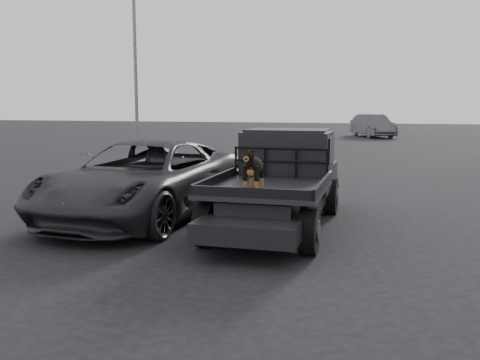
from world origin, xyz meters
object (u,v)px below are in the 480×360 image
(floodlight_near, at_px, (134,13))
(distant_car_a, at_px, (373,126))
(flatbed_ute, at_px, (278,203))
(dog, at_px, (254,170))
(parked_suv, at_px, (145,180))

(floodlight_near, bearing_deg, distant_car_a, 47.89)
(flatbed_ute, height_order, dog, dog)
(floodlight_near, bearing_deg, dog, -58.92)
(flatbed_ute, bearing_deg, floodlight_near, 123.81)
(dog, bearing_deg, flatbed_ute, 88.91)
(dog, relative_size, distant_car_a, 0.15)
(dog, bearing_deg, floodlight_near, 121.08)
(dog, xyz_separation_m, parked_suv, (-2.75, 1.92, -0.51))
(dog, distance_m, distant_car_a, 31.20)
(flatbed_ute, bearing_deg, distant_car_a, 88.27)
(flatbed_ute, distance_m, dog, 1.95)
(flatbed_ute, relative_size, distant_car_a, 1.11)
(distant_car_a, distance_m, floodlight_near, 18.68)
(dog, bearing_deg, parked_suv, 145.15)
(flatbed_ute, relative_size, parked_suv, 0.96)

